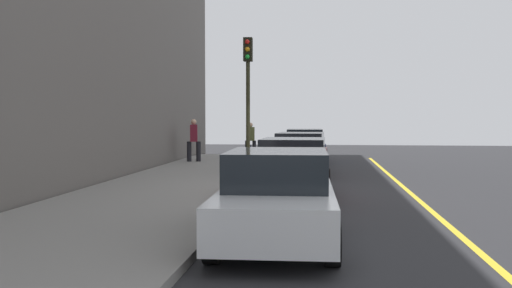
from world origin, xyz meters
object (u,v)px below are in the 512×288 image
pedestrian_olive_coat (251,138)px  traffic_light_pole (248,84)px  parked_car_red (293,168)px  parked_car_navy (305,146)px  rolling_suitcase (249,151)px  parked_car_maroon (300,154)px  pedestrian_burgundy_coat (194,139)px  parked_car_white (277,197)px

pedestrian_olive_coat → traffic_light_pole: 10.99m
parked_car_red → pedestrian_olive_coat: bearing=-168.2°
pedestrian_olive_coat → parked_car_navy: bearing=68.8°
parked_car_navy → traffic_light_pole: size_ratio=1.01×
traffic_light_pole → rolling_suitcase: size_ratio=4.80×
parked_car_maroon → parked_car_red: (5.68, 0.03, -0.00)m
rolling_suitcase → parked_car_red: bearing=11.9°
parked_car_maroon → traffic_light_pole: traffic_light_pole is taller
pedestrian_burgundy_coat → rolling_suitcase: pedestrian_burgundy_coat is taller
pedestrian_burgundy_coat → traffic_light_pole: bearing=24.0°
parked_car_red → pedestrian_olive_coat: size_ratio=2.50×
parked_car_navy → parked_car_maroon: (6.29, 0.03, 0.00)m
parked_car_navy → parked_car_red: bearing=0.3°
parked_car_red → parked_car_navy: bearing=-179.7°
parked_car_red → rolling_suitcase: (-13.53, -2.85, -0.34)m
parked_car_navy → pedestrian_olive_coat: pedestrian_olive_coat is taller
parked_car_navy → pedestrian_olive_coat: (-1.03, -2.65, 0.28)m
pedestrian_burgundy_coat → rolling_suitcase: (-3.78, 1.94, -0.71)m
parked_car_maroon → traffic_light_pole: bearing=-22.7°
parked_car_navy → rolling_suitcase: (-1.55, -2.79, -0.34)m
parked_car_navy → pedestrian_olive_coat: bearing=-111.2°
parked_car_white → pedestrian_olive_coat: 18.79m
parked_car_maroon → parked_car_white: bearing=0.3°
parked_car_maroon → pedestrian_burgundy_coat: size_ratio=2.39×
parked_car_white → pedestrian_burgundy_coat: (-15.33, -4.81, 0.37)m
parked_car_white → parked_car_maroon: bearing=-179.7°
pedestrian_burgundy_coat → parked_car_red: bearing=26.2°
parked_car_maroon → parked_car_red: size_ratio=1.06×
parked_car_navy → parked_car_white: size_ratio=0.97×
parked_car_red → rolling_suitcase: parked_car_red is taller
parked_car_red → rolling_suitcase: 13.83m
parked_car_navy → traffic_light_pole: traffic_light_pole is taller
pedestrian_olive_coat → parked_car_maroon: bearing=20.1°
pedestrian_olive_coat → rolling_suitcase: size_ratio=1.86×
pedestrian_burgundy_coat → pedestrian_olive_coat: pedestrian_burgundy_coat is taller
parked_car_maroon → rolling_suitcase: (-7.84, -2.82, -0.34)m
parked_car_maroon → pedestrian_burgundy_coat: pedestrian_burgundy_coat is taller
parked_car_navy → rolling_suitcase: bearing=-119.1°
parked_car_red → pedestrian_burgundy_coat: pedestrian_burgundy_coat is taller
traffic_light_pole → rolling_suitcase: traffic_light_pole is taller
parked_car_navy → parked_car_red: size_ratio=1.04×
pedestrian_burgundy_coat → rolling_suitcase: size_ratio=2.06×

